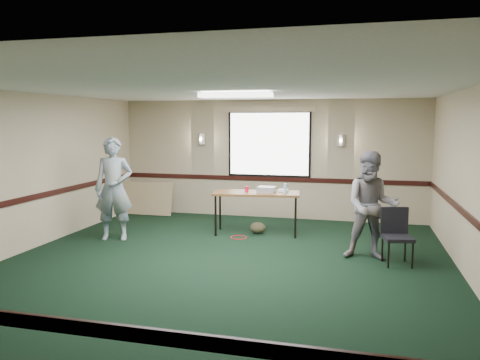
% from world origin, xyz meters
% --- Properties ---
extents(ground, '(8.00, 8.00, 0.00)m').
position_xyz_m(ground, '(0.00, 0.00, 0.00)').
color(ground, black).
rests_on(ground, ground).
extents(room_shell, '(8.00, 8.02, 8.00)m').
position_xyz_m(room_shell, '(0.00, 2.12, 1.58)').
color(room_shell, '#C3AC8D').
rests_on(room_shell, ground).
extents(folding_table, '(1.74, 0.88, 0.83)m').
position_xyz_m(folding_table, '(0.07, 2.35, 0.77)').
color(folding_table, '#573518').
rests_on(folding_table, ground).
extents(projector, '(0.35, 0.30, 0.11)m').
position_xyz_m(projector, '(0.26, 2.38, 0.89)').
color(projector, '#96969E').
rests_on(projector, folding_table).
extents(game_console, '(0.20, 0.16, 0.05)m').
position_xyz_m(game_console, '(0.56, 2.56, 0.86)').
color(game_console, white).
rests_on(game_console, folding_table).
extents(red_cup, '(0.07, 0.07, 0.11)m').
position_xyz_m(red_cup, '(-0.13, 2.34, 0.89)').
color(red_cup, red).
rests_on(red_cup, folding_table).
extents(water_bottle, '(0.06, 0.06, 0.19)m').
position_xyz_m(water_bottle, '(0.64, 2.31, 0.93)').
color(water_bottle, '#8EBDE9').
rests_on(water_bottle, folding_table).
extents(duffel_bag, '(0.38, 0.33, 0.22)m').
position_xyz_m(duffel_bag, '(0.08, 2.40, 0.11)').
color(duffel_bag, '#4E4C2C').
rests_on(duffel_bag, ground).
extents(cable_coil, '(0.41, 0.41, 0.02)m').
position_xyz_m(cable_coil, '(-0.19, 1.95, 0.01)').
color(cable_coil, red).
rests_on(cable_coil, ground).
extents(folded_table, '(1.51, 0.22, 0.77)m').
position_xyz_m(folded_table, '(-3.00, 3.60, 0.39)').
color(folded_table, tan).
rests_on(folded_table, ground).
extents(conference_chair, '(0.51, 0.52, 0.87)m').
position_xyz_m(conference_chair, '(2.59, 1.01, 0.51)').
color(conference_chair, black).
rests_on(conference_chair, ground).
extents(person_left, '(0.80, 0.64, 1.93)m').
position_xyz_m(person_left, '(-2.42, 1.28, 0.96)').
color(person_left, '#46689B').
rests_on(person_left, ground).
extents(person_right, '(0.85, 0.66, 1.75)m').
position_xyz_m(person_right, '(2.21, 1.14, 0.87)').
color(person_right, '#6C7EA8').
rests_on(person_right, ground).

